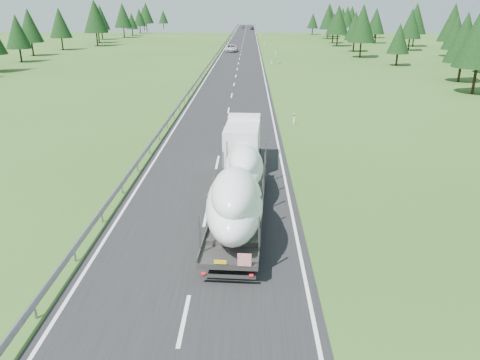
{
  "coord_description": "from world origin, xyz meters",
  "views": [
    {
      "loc": [
        2.28,
        -13.8,
        10.44
      ],
      "look_at": [
        1.79,
        9.53,
        1.81
      ],
      "focal_mm": 35.0,
      "sensor_mm": 36.0,
      "label": 1
    }
  ],
  "objects_px": {
    "boat_truck": "(240,175)",
    "distant_car_blue": "(243,27)",
    "distant_car_dark": "(252,28)",
    "highway_sign": "(275,55)",
    "distant_van": "(232,48)"
  },
  "relations": [
    {
      "from": "highway_sign",
      "to": "distant_car_blue",
      "type": "bearing_deg",
      "value": 93.0
    },
    {
      "from": "boat_truck",
      "to": "distant_car_blue",
      "type": "distance_m",
      "value": 236.72
    },
    {
      "from": "boat_truck",
      "to": "distant_car_blue",
      "type": "relative_size",
      "value": 4.58
    },
    {
      "from": "boat_truck",
      "to": "distant_car_blue",
      "type": "bearing_deg",
      "value": 90.8
    },
    {
      "from": "highway_sign",
      "to": "boat_truck",
      "type": "bearing_deg",
      "value": -94.4
    },
    {
      "from": "distant_van",
      "to": "distant_car_blue",
      "type": "bearing_deg",
      "value": 90.72
    },
    {
      "from": "highway_sign",
      "to": "distant_car_blue",
      "type": "relative_size",
      "value": 0.67
    },
    {
      "from": "distant_car_dark",
      "to": "distant_car_blue",
      "type": "distance_m",
      "value": 16.8
    },
    {
      "from": "distant_van",
      "to": "highway_sign",
      "type": "bearing_deg",
      "value": -69.36
    },
    {
      "from": "distant_van",
      "to": "distant_car_blue",
      "type": "height_order",
      "value": "distant_van"
    },
    {
      "from": "boat_truck",
      "to": "distant_van",
      "type": "xyz_separation_m",
      "value": [
        -4.15,
        97.13,
        -1.16
      ]
    },
    {
      "from": "boat_truck",
      "to": "distant_car_dark",
      "type": "bearing_deg",
      "value": 89.63
    },
    {
      "from": "highway_sign",
      "to": "distant_van",
      "type": "bearing_deg",
      "value": 109.57
    },
    {
      "from": "distant_van",
      "to": "distant_car_dark",
      "type": "relative_size",
      "value": 1.41
    },
    {
      "from": "distant_van",
      "to": "boat_truck",
      "type": "bearing_deg",
      "value": -86.48
    }
  ]
}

